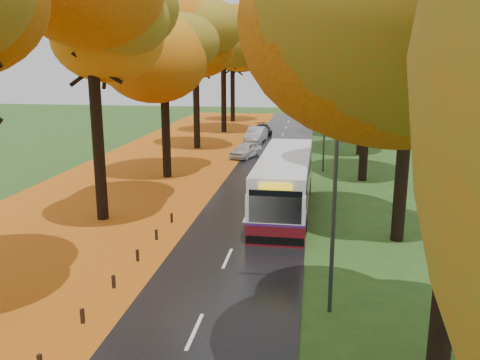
% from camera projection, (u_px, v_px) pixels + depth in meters
% --- Properties ---
extents(road, '(6.50, 90.00, 0.04)m').
position_uv_depth(road, '(260.00, 185.00, 34.12)').
color(road, black).
rests_on(road, ground).
extents(centre_line, '(0.12, 90.00, 0.01)m').
position_uv_depth(centre_line, '(260.00, 185.00, 34.12)').
color(centre_line, silver).
rests_on(centre_line, road).
extents(leaf_verge, '(12.00, 90.00, 0.02)m').
position_uv_depth(leaf_verge, '(132.00, 181.00, 35.41)').
color(leaf_verge, '#91360D').
rests_on(leaf_verge, ground).
extents(leaf_drift, '(0.90, 90.00, 0.01)m').
position_uv_depth(leaf_drift, '(216.00, 183.00, 34.55)').
color(leaf_drift, orange).
rests_on(leaf_drift, road).
extents(trees_left, '(9.20, 74.00, 13.88)m').
position_uv_depth(trees_left, '(161.00, 40.00, 34.90)').
color(trees_left, black).
rests_on(trees_left, ground).
extents(trees_right, '(9.30, 74.20, 13.96)m').
position_uv_depth(trees_right, '(376.00, 36.00, 32.67)').
color(trees_right, black).
rests_on(trees_right, ground).
extents(bollard_row, '(0.11, 23.51, 0.52)m').
position_uv_depth(bollard_row, '(63.00, 338.00, 15.07)').
color(bollard_row, black).
rests_on(bollard_row, ground).
extents(streetlamp_near, '(2.45, 0.18, 8.00)m').
position_uv_depth(streetlamp_near, '(327.00, 176.00, 16.11)').
color(streetlamp_near, '#333538').
rests_on(streetlamp_near, ground).
extents(streetlamp_mid, '(2.45, 0.18, 8.00)m').
position_uv_depth(streetlamp_mid, '(322.00, 109.00, 37.27)').
color(streetlamp_mid, '#333538').
rests_on(streetlamp_mid, ground).
extents(streetlamp_far, '(2.45, 0.18, 8.00)m').
position_uv_depth(streetlamp_far, '(320.00, 90.00, 58.42)').
color(streetlamp_far, '#333538').
rests_on(streetlamp_far, ground).
extents(bus, '(2.85, 11.87, 3.12)m').
position_uv_depth(bus, '(285.00, 181.00, 28.15)').
color(bus, '#590D13').
rests_on(bus, road).
extents(car_white, '(2.74, 4.14, 1.31)m').
position_uv_depth(car_white, '(246.00, 150.00, 43.37)').
color(car_white, silver).
rests_on(car_white, road).
extents(car_silver, '(1.97, 4.74, 1.52)m').
position_uv_depth(car_silver, '(256.00, 135.00, 51.19)').
color(car_silver, '#96989E').
rests_on(car_silver, road).
extents(car_dark, '(2.44, 4.09, 1.11)m').
position_uv_depth(car_dark, '(263.00, 129.00, 56.60)').
color(car_dark, black).
rests_on(car_dark, road).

